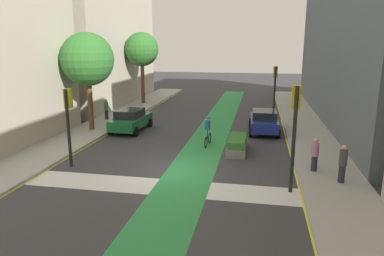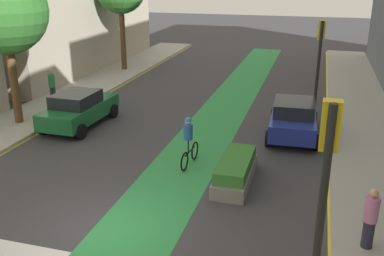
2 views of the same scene
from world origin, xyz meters
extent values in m
plane|color=#38383D|center=(0.00, 0.00, 0.00)|extent=(120.00, 120.00, 0.00)
cube|color=#2D8C47|center=(0.98, 0.00, 0.00)|extent=(2.40, 60.00, 0.01)
cylinder|color=black|center=(5.56, -1.48, 2.23)|extent=(0.16, 0.16, 4.45)
cube|color=gold|center=(5.56, -1.28, 3.98)|extent=(0.35, 0.28, 0.95)
sphere|color=red|center=(5.56, -1.14, 4.28)|extent=(0.20, 0.20, 0.20)
sphere|color=#4C380C|center=(5.56, -1.14, 3.98)|extent=(0.20, 0.20, 0.20)
sphere|color=#0C3814|center=(5.56, -1.14, 3.68)|extent=(0.20, 0.20, 0.20)
cylinder|color=black|center=(5.32, 13.78, 2.13)|extent=(0.16, 0.16, 4.26)
cube|color=gold|center=(5.32, 13.98, 3.78)|extent=(0.35, 0.28, 0.95)
sphere|color=red|center=(5.32, 14.12, 4.08)|extent=(0.20, 0.20, 0.20)
sphere|color=#4C380C|center=(5.32, 14.12, 3.78)|extent=(0.20, 0.20, 0.20)
sphere|color=#0C3814|center=(5.32, 14.12, 3.48)|extent=(0.20, 0.20, 0.20)
cube|color=navy|center=(4.50, 8.81, 0.67)|extent=(1.95, 4.26, 0.70)
cube|color=black|center=(4.51, 8.61, 1.29)|extent=(1.67, 2.06, 0.55)
cylinder|color=black|center=(3.55, 10.24, 0.32)|extent=(0.24, 0.65, 0.64)
cylinder|color=black|center=(5.35, 10.31, 0.32)|extent=(0.24, 0.65, 0.64)
cylinder|color=black|center=(3.65, 7.30, 0.32)|extent=(0.24, 0.65, 0.64)
cylinder|color=black|center=(5.45, 7.37, 0.32)|extent=(0.24, 0.65, 0.64)
cube|color=#196033|center=(-4.76, 7.48, 0.67)|extent=(1.90, 4.24, 0.70)
cube|color=black|center=(-4.77, 7.28, 1.29)|extent=(1.65, 2.04, 0.55)
cylinder|color=black|center=(-5.63, 8.97, 0.32)|extent=(0.23, 0.64, 0.64)
cylinder|color=black|center=(-3.83, 8.93, 0.32)|extent=(0.23, 0.64, 0.64)
cylinder|color=black|center=(-5.70, 6.03, 0.32)|extent=(0.23, 0.64, 0.64)
cylinder|color=black|center=(-3.90, 5.99, 0.32)|extent=(0.23, 0.64, 0.64)
torus|color=black|center=(1.19, 5.27, 0.34)|extent=(0.11, 0.68, 0.68)
torus|color=black|center=(1.11, 4.22, 0.34)|extent=(0.11, 0.68, 0.68)
cylinder|color=black|center=(1.15, 4.74, 0.52)|extent=(0.13, 0.95, 0.06)
cylinder|color=black|center=(1.14, 4.59, 0.79)|extent=(0.05, 0.05, 0.50)
cylinder|color=#2659B2|center=(1.14, 4.59, 1.31)|extent=(0.32, 0.32, 0.55)
sphere|color=beige|center=(1.14, 4.59, 1.70)|extent=(0.22, 0.22, 0.22)
sphere|color=#268CCC|center=(1.14, 4.59, 1.74)|extent=(0.23, 0.23, 0.23)
cylinder|color=#262638|center=(6.82, 0.93, 0.52)|extent=(0.28, 0.28, 0.73)
cylinder|color=#BF72A5|center=(6.82, 0.93, 1.21)|extent=(0.34, 0.34, 0.65)
sphere|color=tan|center=(6.82, 0.93, 1.64)|extent=(0.21, 0.21, 0.21)
cylinder|color=#262638|center=(-7.81, 10.14, 0.52)|extent=(0.28, 0.28, 0.75)
cylinder|color=#338C4C|center=(-7.81, 10.14, 1.23)|extent=(0.34, 0.34, 0.67)
sphere|color=tan|center=(-7.81, 10.14, 1.67)|extent=(0.22, 0.22, 0.22)
cylinder|color=brown|center=(-7.43, 6.75, 1.96)|extent=(0.36, 0.36, 3.61)
sphere|color=#2D6B28|center=(-7.43, 6.75, 5.02)|extent=(3.60, 3.60, 3.60)
cylinder|color=brown|center=(-7.49, 18.39, 2.24)|extent=(0.36, 0.36, 4.18)
cube|color=slate|center=(2.98, 3.83, 0.23)|extent=(1.06, 2.94, 0.45)
cube|color=#33722D|center=(2.98, 3.83, 0.65)|extent=(0.95, 2.64, 0.40)
camera|label=1|loc=(4.10, -15.90, 6.07)|focal=33.23mm
camera|label=2|loc=(5.20, -9.20, 6.65)|focal=41.29mm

